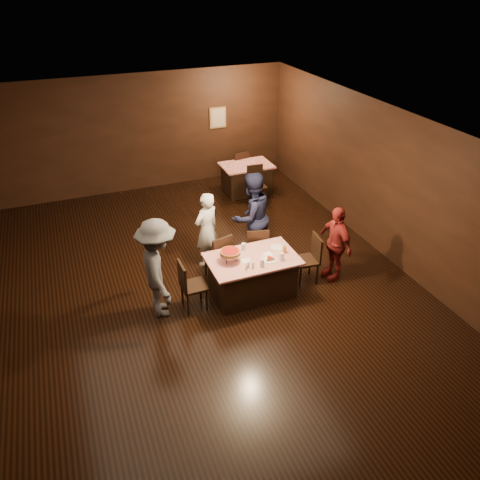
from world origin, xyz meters
name	(u,v)px	position (x,y,z in m)	size (l,w,h in m)	color
room	(191,185)	(0.00, 0.01, 2.14)	(10.00, 10.04, 3.02)	black
main_table	(252,276)	(0.93, -0.44, 0.39)	(1.60, 1.00, 0.77)	#AE100B
back_table	(246,178)	(2.53, 3.73, 0.39)	(1.30, 0.90, 0.77)	#B60C0C
chair_far_left	(218,255)	(0.53, 0.31, 0.47)	(0.42, 0.42, 0.95)	black
chair_far_right	(256,247)	(1.33, 0.31, 0.47)	(0.42, 0.42, 0.95)	black
chair_end_left	(194,285)	(-0.17, -0.44, 0.47)	(0.42, 0.42, 0.95)	black
chair_end_right	(306,259)	(2.03, -0.44, 0.47)	(0.42, 0.42, 0.95)	black
chair_back_near	(257,185)	(2.53, 3.03, 0.47)	(0.42, 0.42, 0.95)	black
chair_back_far	(238,167)	(2.53, 4.33, 0.47)	(0.42, 0.42, 0.95)	black
diner_white_jacket	(207,230)	(0.49, 0.81, 0.78)	(0.57, 0.37, 1.56)	white
diner_navy_hoodie	(251,217)	(1.40, 0.73, 0.93)	(0.90, 0.70, 1.85)	#161933
diner_grey_knit	(158,269)	(-0.73, -0.35, 0.90)	(1.16, 0.67, 1.80)	#515256
diner_red_shirt	(335,243)	(2.59, -0.51, 0.75)	(0.88, 0.36, 1.49)	maroon
pizza_stand	(230,252)	(0.53, -0.39, 0.95)	(0.38, 0.38, 0.22)	black
plate_with_slice	(270,259)	(1.18, -0.62, 0.80)	(0.25, 0.25, 0.06)	white
plate_empty	(277,247)	(1.48, -0.29, 0.78)	(0.25, 0.25, 0.01)	white
glass_front_left	(262,263)	(0.98, -0.74, 0.84)	(0.08, 0.08, 0.14)	silver
glass_front_right	(282,257)	(1.38, -0.69, 0.84)	(0.08, 0.08, 0.14)	silver
glass_amber	(284,249)	(1.53, -0.49, 0.84)	(0.08, 0.08, 0.14)	#BF7F26
glass_back	(244,247)	(0.88, -0.14, 0.84)	(0.08, 0.08, 0.14)	silver
condiments	(249,266)	(0.75, -0.72, 0.82)	(0.17, 0.10, 0.09)	silver
napkin_center	(268,254)	(1.23, -0.44, 0.77)	(0.16, 0.16, 0.01)	white
napkin_left	(246,261)	(0.78, -0.49, 0.77)	(0.16, 0.16, 0.01)	white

